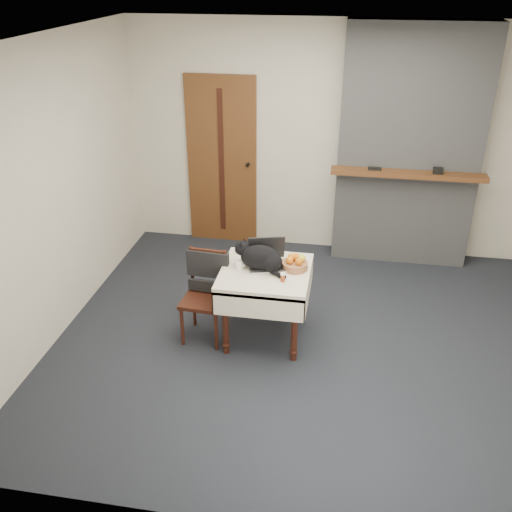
{
  "coord_description": "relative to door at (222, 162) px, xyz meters",
  "views": [
    {
      "loc": [
        0.3,
        -4.31,
        3.11
      ],
      "look_at": [
        -0.44,
        -0.06,
        0.86
      ],
      "focal_mm": 40.0,
      "sensor_mm": 36.0,
      "label": 1
    }
  ],
  "objects": [
    {
      "name": "fruit_basket",
      "position": [
        1.08,
        -1.9,
        -0.25
      ],
      "size": [
        0.22,
        0.22,
        0.13
      ],
      "color": "#A97244",
      "rests_on": "side_table"
    },
    {
      "name": "desk_clutter",
      "position": [
        1.02,
        -1.9,
        -0.3
      ],
      "size": [
        0.14,
        0.07,
        0.01
      ],
      "primitive_type": "cube",
      "rotation": [
        0.0,
        0.0,
        0.43
      ],
      "color": "black",
      "rests_on": "side_table"
    },
    {
      "name": "door",
      "position": [
        0.0,
        0.0,
        0.0
      ],
      "size": [
        0.82,
        0.1,
        2.0
      ],
      "color": "brown",
      "rests_on": "ground"
    },
    {
      "name": "chair",
      "position": [
        0.3,
        -2.0,
        -0.46
      ],
      "size": [
        0.41,
        0.4,
        0.84
      ],
      "rotation": [
        0.0,
        0.0,
        -0.08
      ],
      "color": "#36170E",
      "rests_on": "ground"
    },
    {
      "name": "side_table",
      "position": [
        0.83,
        -1.98,
        -0.41
      ],
      "size": [
        0.78,
        0.78,
        0.7
      ],
      "color": "#36170E",
      "rests_on": "ground"
    },
    {
      "name": "ground",
      "position": [
        1.2,
        -1.97,
        -1.0
      ],
      "size": [
        4.5,
        4.5,
        0.0
      ],
      "primitive_type": "plane",
      "color": "black",
      "rests_on": "ground"
    },
    {
      "name": "laptop",
      "position": [
        0.83,
        -1.88,
        -0.24
      ],
      "size": [
        0.39,
        0.36,
        0.24
      ],
      "rotation": [
        0.0,
        0.0,
        0.26
      ],
      "color": "#B7B7BC",
      "rests_on": "side_table"
    },
    {
      "name": "room_shell",
      "position": [
        1.2,
        -1.51,
        0.76
      ],
      "size": [
        4.52,
        4.01,
        2.61
      ],
      "color": "beige",
      "rests_on": "ground"
    },
    {
      "name": "pill_bottle",
      "position": [
        1.01,
        -2.15,
        -0.26
      ],
      "size": [
        0.04,
        0.04,
        0.08
      ],
      "color": "#973712",
      "rests_on": "side_table"
    },
    {
      "name": "cream_jar",
      "position": [
        0.6,
        -1.99,
        -0.26
      ],
      "size": [
        0.07,
        0.07,
        0.07
      ],
      "primitive_type": "cylinder",
      "color": "white",
      "rests_on": "side_table"
    },
    {
      "name": "chimney",
      "position": [
        2.1,
        -0.13,
        0.3
      ],
      "size": [
        1.62,
        0.48,
        2.6
      ],
      "color": "gray",
      "rests_on": "ground"
    },
    {
      "name": "cat",
      "position": [
        0.79,
        -1.96,
        -0.19
      ],
      "size": [
        0.5,
        0.32,
        0.25
      ],
      "rotation": [
        0.0,
        0.0,
        -0.23
      ],
      "color": "black",
      "rests_on": "side_table"
    }
  ]
}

